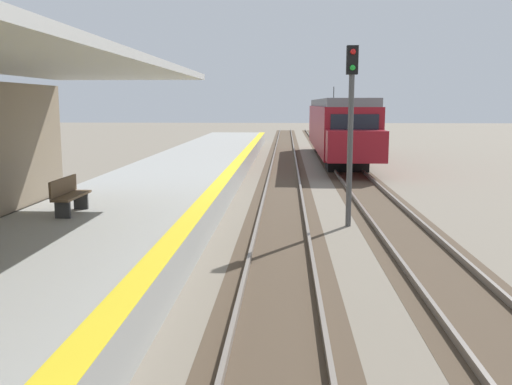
# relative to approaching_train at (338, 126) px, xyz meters

# --- Properties ---
(station_platform) EXTENTS (5.00, 80.00, 0.91)m
(station_platform) POSITION_rel_approaching_train_xyz_m (-7.80, -22.86, -1.73)
(station_platform) COLOR #999993
(station_platform) RESTS_ON ground
(track_pair_nearest_platform) EXTENTS (2.34, 120.00, 0.16)m
(track_pair_nearest_platform) POSITION_rel_approaching_train_xyz_m (-3.40, -18.86, -2.13)
(track_pair_nearest_platform) COLOR #4C3D2D
(track_pair_nearest_platform) RESTS_ON ground
(track_pair_middle) EXTENTS (2.34, 120.00, 0.16)m
(track_pair_middle) POSITION_rel_approaching_train_xyz_m (-0.00, -18.86, -2.13)
(track_pair_middle) COLOR #4C3D2D
(track_pair_middle) RESTS_ON ground
(approaching_train) EXTENTS (2.93, 19.60, 4.76)m
(approaching_train) POSITION_rel_approaching_train_xyz_m (0.00, 0.00, 0.00)
(approaching_train) COLOR maroon
(approaching_train) RESTS_ON ground
(rail_signal_post) EXTENTS (0.32, 0.34, 5.20)m
(rail_signal_post) POSITION_rel_approaching_train_xyz_m (-1.45, -19.84, 1.02)
(rail_signal_post) COLOR #4C4C4C
(rail_signal_post) RESTS_ON ground
(platform_bench) EXTENTS (0.45, 1.60, 0.88)m
(platform_bench) POSITION_rel_approaching_train_xyz_m (-8.63, -22.88, -0.80)
(platform_bench) COLOR brown
(platform_bench) RESTS_ON station_platform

